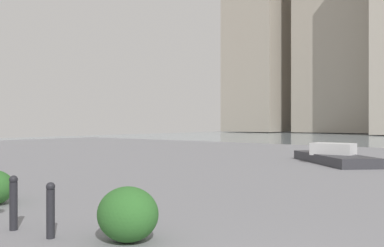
{
  "coord_description": "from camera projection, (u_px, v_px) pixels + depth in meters",
  "views": [
    {
      "loc": [
        -1.21,
        2.45,
        1.67
      ],
      "look_at": [
        6.22,
        -6.97,
        1.65
      ],
      "focal_mm": 36.69,
      "sensor_mm": 36.0,
      "label": 1
    }
  ],
  "objects": [
    {
      "name": "bollard_near",
      "position": [
        51.0,
        209.0,
        5.67
      ],
      "size": [
        0.13,
        0.13,
        0.81
      ],
      "color": "#232328",
      "rests_on": "ground"
    },
    {
      "name": "building_highrise",
      "position": [
        264.0,
        55.0,
        79.31
      ],
      "size": [
        10.48,
        15.96,
        33.11
      ],
      "color": "#9E9384",
      "rests_on": "ground"
    },
    {
      "name": "building_annex",
      "position": [
        341.0,
        30.0,
        69.83
      ],
      "size": [
        14.42,
        10.39,
        38.71
      ],
      "color": "#9E9384",
      "rests_on": "ground"
    },
    {
      "name": "boat",
      "position": [
        333.0,
        158.0,
        16.23
      ],
      "size": [
        4.34,
        4.35,
        0.95
      ],
      "color": "#333338",
      "rests_on": "ground"
    },
    {
      "name": "shrub_low",
      "position": [
        128.0,
        214.0,
        5.51
      ],
      "size": [
        0.91,
        0.82,
        0.77
      ],
      "color": "#2D6628",
      "rests_on": "ground"
    },
    {
      "name": "bollard_mid",
      "position": [
        14.0,
        202.0,
        6.1
      ],
      "size": [
        0.13,
        0.13,
        0.85
      ],
      "color": "#232328",
      "rests_on": "ground"
    }
  ]
}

